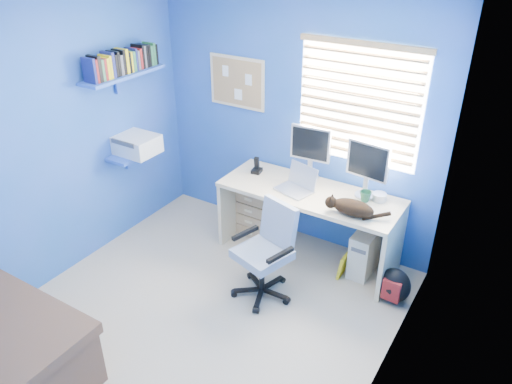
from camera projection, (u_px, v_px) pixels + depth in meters
The scene contains 22 objects.
floor at pixel (202, 315), 4.30m from camera, with size 3.00×3.20×0.00m, color tan.
ceiling at pixel (181, 10), 3.10m from camera, with size 3.00×3.20×0.00m, color white.
wall_back at pixel (294, 122), 4.89m from camera, with size 3.00×0.01×2.50m, color #1C5AAB.
wall_left at pixel (58, 145), 4.39m from camera, with size 0.01×3.20×2.50m, color #1C5AAB.
wall_right at pixel (390, 249), 3.01m from camera, with size 0.01×3.20×2.50m, color #1C5AAB.
desk at pixel (308, 224), 4.88m from camera, with size 1.73×0.65×0.74m, color beige.
laptop at pixel (294, 181), 4.66m from camera, with size 0.33×0.26×0.22m, color silver.
monitor_left at pixel (311, 153), 4.83m from camera, with size 0.40×0.12×0.54m, color silver.
monitor_right at pixel (367, 170), 4.49m from camera, with size 0.40×0.12×0.54m, color silver.
phone at pixel (257, 165), 5.01m from camera, with size 0.09×0.11×0.17m, color black.
mug at pixel (365, 196), 4.52m from camera, with size 0.10×0.09×0.10m, color #27653C.
cd_spindle at pixel (379, 197), 4.54m from camera, with size 0.13×0.13×0.07m, color silver.
cat at pixel (353, 208), 4.30m from camera, with size 0.38×0.20×0.13m, color black.
tower_pc at pixel (366, 251), 4.75m from camera, with size 0.19×0.44×0.45m, color beige.
drawer_boxes at pixel (255, 211), 5.31m from camera, with size 0.35×0.28×0.54m, color tan.
yellow_book at pixel (343, 266), 4.71m from camera, with size 0.03×0.17×0.24m, color yellow.
backpack at pixel (394, 285), 4.38m from camera, with size 0.29×0.22×0.34m, color black.
bed_corner at pixel (1, 357), 3.52m from camera, with size 1.15×0.82×0.55m, color brown.
office_chair at pixel (266, 263), 4.41m from camera, with size 0.63×0.63×0.88m.
window_blinds at pixel (358, 105), 4.42m from camera, with size 1.15×0.05×1.10m.
corkboard at pixel (237, 82), 5.03m from camera, with size 0.64×0.02×0.52m.
wall_shelves at pixel (129, 104), 4.79m from camera, with size 0.42×0.90×1.05m.
Camera 1 is at (2.11, -2.53, 3.00)m, focal length 35.00 mm.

